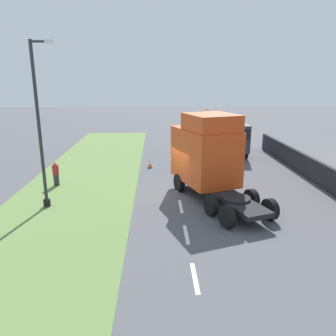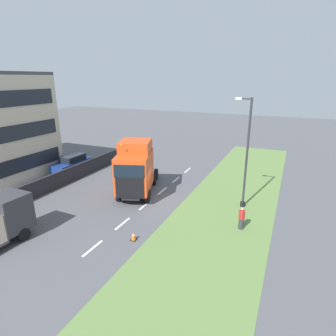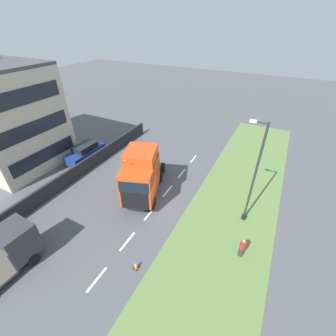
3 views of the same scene
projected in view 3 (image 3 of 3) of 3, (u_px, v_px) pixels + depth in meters
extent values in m
plane|color=#515156|center=(155.00, 206.00, 19.32)|extent=(120.00, 120.00, 0.00)
cube|color=#607F42|center=(224.00, 231.00, 17.04)|extent=(7.00, 44.00, 0.01)
cube|color=white|center=(193.00, 159.00, 25.73)|extent=(0.16, 1.80, 0.00)
cube|color=white|center=(182.00, 173.00, 23.37)|extent=(0.16, 1.80, 0.00)
cube|color=white|center=(168.00, 191.00, 21.01)|extent=(0.16, 1.80, 0.00)
cube|color=white|center=(150.00, 213.00, 18.65)|extent=(0.16, 1.80, 0.00)
cube|color=white|center=(127.00, 241.00, 16.29)|extent=(0.16, 1.80, 0.00)
cube|color=white|center=(97.00, 279.00, 13.93)|extent=(0.16, 1.80, 0.00)
cube|color=#232328|center=(77.00, 172.00, 22.32)|extent=(0.25, 24.00, 1.46)
cube|color=#1E232D|center=(45.00, 155.00, 22.62)|extent=(0.08, 7.04, 1.37)
cube|color=#1E232D|center=(35.00, 128.00, 20.97)|extent=(0.08, 7.04, 1.37)
cube|color=#1E232D|center=(24.00, 96.00, 19.33)|extent=(0.08, 7.04, 1.37)
cube|color=black|center=(146.00, 182.00, 21.09)|extent=(3.79, 7.49, 0.24)
cube|color=#DB4719|center=(141.00, 178.00, 18.81)|extent=(3.77, 4.71, 3.00)
cube|color=black|center=(135.00, 201.00, 17.48)|extent=(2.07, 0.78, 1.68)
cube|color=black|center=(133.00, 188.00, 16.74)|extent=(2.19, 0.82, 0.96)
cube|color=#DB4719|center=(141.00, 155.00, 18.23)|extent=(3.18, 3.32, 0.90)
sphere|color=orange|center=(125.00, 161.00, 16.50)|extent=(0.14, 0.14, 0.14)
cylinder|color=black|center=(149.00, 170.00, 22.37)|extent=(1.79, 1.79, 0.12)
cylinder|color=black|center=(153.00, 203.00, 18.90)|extent=(0.65, 1.09, 1.04)
cylinder|color=black|center=(126.00, 200.00, 19.17)|extent=(0.65, 1.09, 1.04)
cylinder|color=black|center=(161.00, 176.00, 22.11)|extent=(0.65, 1.09, 1.04)
cylinder|color=black|center=(137.00, 174.00, 22.38)|extent=(0.65, 1.09, 1.04)
cylinder|color=black|center=(163.00, 168.00, 23.33)|extent=(0.65, 1.09, 1.04)
cylinder|color=black|center=(141.00, 166.00, 23.60)|extent=(0.65, 1.09, 1.04)
cube|color=#333338|center=(17.00, 241.00, 14.29)|extent=(2.12, 2.01, 2.26)
cube|color=black|center=(29.00, 225.00, 14.75)|extent=(1.81, 0.10, 0.81)
cube|color=#4C4742|center=(3.00, 256.00, 13.74)|extent=(2.06, 0.17, 1.58)
cylinder|color=black|center=(16.00, 247.00, 15.40)|extent=(0.27, 0.81, 0.80)
cylinder|color=black|center=(33.00, 259.00, 14.64)|extent=(0.27, 0.81, 0.80)
cube|color=navy|center=(86.00, 154.00, 25.20)|extent=(1.91, 4.57, 0.98)
cube|color=black|center=(85.00, 147.00, 24.83)|extent=(1.60, 2.52, 0.65)
cylinder|color=black|center=(82.00, 165.00, 24.04)|extent=(0.21, 0.64, 0.64)
cylinder|color=black|center=(71.00, 161.00, 24.71)|extent=(0.21, 0.64, 0.64)
cylinder|color=black|center=(101.00, 153.00, 26.19)|extent=(0.21, 0.64, 0.64)
cylinder|color=black|center=(90.00, 150.00, 26.87)|extent=(0.21, 0.64, 0.64)
cylinder|color=black|center=(244.00, 217.00, 18.03)|extent=(0.36, 0.36, 0.40)
cylinder|color=#2D2D33|center=(254.00, 177.00, 15.83)|extent=(0.16, 0.16, 8.27)
cylinder|color=#2D2D33|center=(261.00, 122.00, 13.74)|extent=(0.90, 0.11, 0.11)
cube|color=silver|center=(253.00, 121.00, 13.91)|extent=(0.44, 0.20, 0.16)
cylinder|color=#333338|center=(241.00, 251.00, 15.16)|extent=(0.34, 0.34, 0.75)
cylinder|color=#B22626|center=(243.00, 245.00, 14.78)|extent=(0.39, 0.39, 0.59)
sphere|color=tan|center=(244.00, 241.00, 14.56)|extent=(0.20, 0.20, 0.20)
cube|color=black|center=(136.00, 268.00, 14.57)|extent=(0.36, 0.36, 0.03)
cone|color=orange|center=(136.00, 265.00, 14.41)|extent=(0.28, 0.28, 0.55)
cylinder|color=white|center=(136.00, 265.00, 14.39)|extent=(0.17, 0.17, 0.07)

